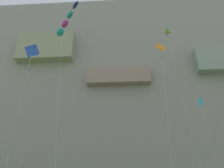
{
  "coord_description": "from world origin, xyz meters",
  "views": [
    {
      "loc": [
        1.43,
        1.72,
        2.08
      ],
      "look_at": [
        -0.06,
        25.97,
        15.43
      ],
      "focal_mm": 38.09,
      "sensor_mm": 36.0,
      "label": 1
    }
  ],
  "objects_px": {
    "kite_diamond_mid_left": "(32,53)",
    "kite_diamond_high_left": "(161,51)",
    "kite_delta_high_center": "(167,41)",
    "kite_windsock_low_left": "(64,25)",
    "kite_diamond_upper_mid": "(202,107)"
  },
  "relations": [
    {
      "from": "kite_diamond_mid_left",
      "to": "kite_diamond_high_left",
      "type": "bearing_deg",
      "value": 15.11
    },
    {
      "from": "kite_delta_high_center",
      "to": "kite_windsock_low_left",
      "type": "bearing_deg",
      "value": -145.56
    },
    {
      "from": "kite_diamond_mid_left",
      "to": "kite_delta_high_center",
      "type": "xyz_separation_m",
      "value": [
        19.93,
        9.19,
        8.48
      ]
    },
    {
      "from": "kite_delta_high_center",
      "to": "kite_diamond_mid_left",
      "type": "bearing_deg",
      "value": -155.24
    },
    {
      "from": "kite_diamond_mid_left",
      "to": "kite_diamond_high_left",
      "type": "relative_size",
      "value": 0.87
    },
    {
      "from": "kite_diamond_upper_mid",
      "to": "kite_diamond_mid_left",
      "type": "height_order",
      "value": "kite_diamond_mid_left"
    },
    {
      "from": "kite_windsock_low_left",
      "to": "kite_diamond_mid_left",
      "type": "height_order",
      "value": "kite_windsock_low_left"
    },
    {
      "from": "kite_diamond_high_left",
      "to": "kite_delta_high_center",
      "type": "bearing_deg",
      "value": 64.24
    },
    {
      "from": "kite_windsock_low_left",
      "to": "kite_diamond_upper_mid",
      "type": "bearing_deg",
      "value": 18.01
    },
    {
      "from": "kite_windsock_low_left",
      "to": "kite_diamond_high_left",
      "type": "xyz_separation_m",
      "value": [
        13.42,
        6.27,
        -0.36
      ]
    },
    {
      "from": "kite_windsock_low_left",
      "to": "kite_diamond_mid_left",
      "type": "xyz_separation_m",
      "value": [
        -4.4,
        1.46,
        -3.39
      ]
    },
    {
      "from": "kite_diamond_mid_left",
      "to": "kite_diamond_high_left",
      "type": "height_order",
      "value": "kite_diamond_high_left"
    },
    {
      "from": "kite_diamond_upper_mid",
      "to": "kite_delta_high_center",
      "type": "bearing_deg",
      "value": 114.01
    },
    {
      "from": "kite_diamond_upper_mid",
      "to": "kite_delta_high_center",
      "type": "xyz_separation_m",
      "value": [
        -2.18,
        4.89,
        14.97
      ]
    },
    {
      "from": "kite_diamond_mid_left",
      "to": "kite_delta_high_center",
      "type": "bearing_deg",
      "value": 24.76
    }
  ]
}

